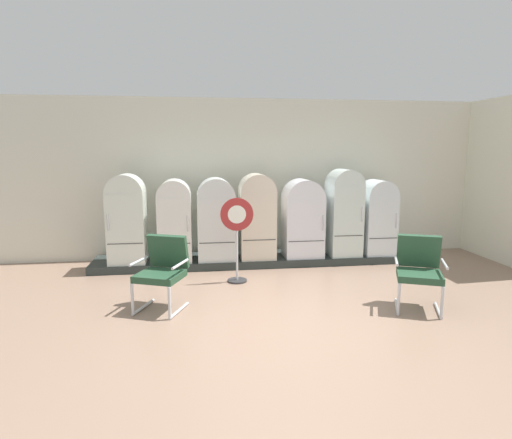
{
  "coord_description": "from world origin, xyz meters",
  "views": [
    {
      "loc": [
        -1.09,
        -4.86,
        2.15
      ],
      "look_at": [
        -0.03,
        2.75,
        0.88
      ],
      "focal_mm": 30.13,
      "sensor_mm": 36.0,
      "label": 1
    }
  ],
  "objects_px": {
    "refrigerator_3": "(257,214)",
    "refrigerator_0": "(127,216)",
    "refrigerator_4": "(303,216)",
    "refrigerator_6": "(377,215)",
    "refrigerator_2": "(216,217)",
    "refrigerator_1": "(175,218)",
    "refrigerator_5": "(344,210)",
    "sign_stand": "(237,239)",
    "armchair_right": "(419,268)",
    "armchair_left": "(163,268)"
  },
  "relations": [
    {
      "from": "refrigerator_3",
      "to": "sign_stand",
      "type": "xyz_separation_m",
      "value": [
        -0.47,
        -1.01,
        -0.25
      ]
    },
    {
      "from": "armchair_right",
      "to": "sign_stand",
      "type": "relative_size",
      "value": 0.72
    },
    {
      "from": "refrigerator_4",
      "to": "refrigerator_5",
      "type": "bearing_deg",
      "value": 0.53
    },
    {
      "from": "refrigerator_5",
      "to": "armchair_left",
      "type": "height_order",
      "value": "refrigerator_5"
    },
    {
      "from": "refrigerator_0",
      "to": "refrigerator_6",
      "type": "relative_size",
      "value": 1.11
    },
    {
      "from": "refrigerator_0",
      "to": "refrigerator_3",
      "type": "height_order",
      "value": "refrigerator_0"
    },
    {
      "from": "refrigerator_5",
      "to": "sign_stand",
      "type": "bearing_deg",
      "value": -154.51
    },
    {
      "from": "refrigerator_0",
      "to": "refrigerator_1",
      "type": "relative_size",
      "value": 1.07
    },
    {
      "from": "sign_stand",
      "to": "armchair_left",
      "type": "bearing_deg",
      "value": -137.27
    },
    {
      "from": "refrigerator_4",
      "to": "refrigerator_1",
      "type": "bearing_deg",
      "value": 179.55
    },
    {
      "from": "refrigerator_2",
      "to": "armchair_left",
      "type": "xyz_separation_m",
      "value": [
        -0.82,
        -2.03,
        -0.36
      ]
    },
    {
      "from": "refrigerator_2",
      "to": "refrigerator_5",
      "type": "xyz_separation_m",
      "value": [
        2.42,
        0.01,
        0.08
      ]
    },
    {
      "from": "armchair_left",
      "to": "armchair_right",
      "type": "bearing_deg",
      "value": -7.76
    },
    {
      "from": "refrigerator_2",
      "to": "refrigerator_3",
      "type": "relative_size",
      "value": 0.96
    },
    {
      "from": "armchair_left",
      "to": "armchair_right",
      "type": "xyz_separation_m",
      "value": [
        3.43,
        -0.47,
        0.0
      ]
    },
    {
      "from": "refrigerator_0",
      "to": "refrigerator_3",
      "type": "distance_m",
      "value": 2.34
    },
    {
      "from": "refrigerator_1",
      "to": "refrigerator_5",
      "type": "distance_m",
      "value": 3.17
    },
    {
      "from": "armchair_left",
      "to": "armchair_right",
      "type": "distance_m",
      "value": 3.47
    },
    {
      "from": "refrigerator_0",
      "to": "armchair_left",
      "type": "distance_m",
      "value": 2.2
    },
    {
      "from": "refrigerator_3",
      "to": "refrigerator_0",
      "type": "bearing_deg",
      "value": -179.78
    },
    {
      "from": "sign_stand",
      "to": "refrigerator_4",
      "type": "bearing_deg",
      "value": 37.12
    },
    {
      "from": "refrigerator_2",
      "to": "refrigerator_4",
      "type": "xyz_separation_m",
      "value": [
        1.62,
        -0.0,
        -0.03
      ]
    },
    {
      "from": "refrigerator_2",
      "to": "refrigerator_1",
      "type": "bearing_deg",
      "value": 178.61
    },
    {
      "from": "refrigerator_6",
      "to": "refrigerator_2",
      "type": "bearing_deg",
      "value": -179.87
    },
    {
      "from": "refrigerator_6",
      "to": "armchair_left",
      "type": "bearing_deg",
      "value": -152.5
    },
    {
      "from": "refrigerator_0",
      "to": "refrigerator_2",
      "type": "distance_m",
      "value": 1.58
    },
    {
      "from": "refrigerator_2",
      "to": "refrigerator_3",
      "type": "height_order",
      "value": "refrigerator_3"
    },
    {
      "from": "refrigerator_1",
      "to": "refrigerator_0",
      "type": "bearing_deg",
      "value": -177.79
    },
    {
      "from": "refrigerator_0",
      "to": "sign_stand",
      "type": "bearing_deg",
      "value": -28.15
    },
    {
      "from": "refrigerator_4",
      "to": "refrigerator_6",
      "type": "height_order",
      "value": "refrigerator_4"
    },
    {
      "from": "refrigerator_2",
      "to": "armchair_right",
      "type": "xyz_separation_m",
      "value": [
        2.62,
        -2.5,
        -0.36
      ]
    },
    {
      "from": "refrigerator_1",
      "to": "refrigerator_2",
      "type": "relative_size",
      "value": 0.99
    },
    {
      "from": "refrigerator_1",
      "to": "sign_stand",
      "type": "height_order",
      "value": "refrigerator_1"
    },
    {
      "from": "refrigerator_1",
      "to": "refrigerator_6",
      "type": "relative_size",
      "value": 1.03
    },
    {
      "from": "refrigerator_5",
      "to": "refrigerator_6",
      "type": "bearing_deg",
      "value": 0.03
    },
    {
      "from": "refrigerator_0",
      "to": "refrigerator_6",
      "type": "bearing_deg",
      "value": 0.26
    },
    {
      "from": "refrigerator_2",
      "to": "sign_stand",
      "type": "relative_size",
      "value": 1.08
    },
    {
      "from": "refrigerator_4",
      "to": "refrigerator_6",
      "type": "relative_size",
      "value": 1.02
    },
    {
      "from": "refrigerator_4",
      "to": "sign_stand",
      "type": "xyz_separation_m",
      "value": [
        -1.34,
        -1.01,
        -0.18
      ]
    },
    {
      "from": "refrigerator_1",
      "to": "sign_stand",
      "type": "xyz_separation_m",
      "value": [
        1.03,
        -1.03,
        -0.2
      ]
    },
    {
      "from": "refrigerator_3",
      "to": "armchair_right",
      "type": "height_order",
      "value": "refrigerator_3"
    },
    {
      "from": "refrigerator_1",
      "to": "sign_stand",
      "type": "distance_m",
      "value": 1.47
    },
    {
      "from": "refrigerator_2",
      "to": "refrigerator_6",
      "type": "bearing_deg",
      "value": 0.13
    },
    {
      "from": "refrigerator_0",
      "to": "refrigerator_5",
      "type": "height_order",
      "value": "refrigerator_5"
    },
    {
      "from": "sign_stand",
      "to": "refrigerator_2",
      "type": "bearing_deg",
      "value": 105.75
    },
    {
      "from": "refrigerator_2",
      "to": "refrigerator_3",
      "type": "bearing_deg",
      "value": -0.39
    },
    {
      "from": "armchair_left",
      "to": "sign_stand",
      "type": "bearing_deg",
      "value": 42.73
    },
    {
      "from": "refrigerator_3",
      "to": "refrigerator_4",
      "type": "height_order",
      "value": "refrigerator_3"
    },
    {
      "from": "armchair_right",
      "to": "refrigerator_5",
      "type": "bearing_deg",
      "value": 94.36
    },
    {
      "from": "refrigerator_0",
      "to": "armchair_right",
      "type": "relative_size",
      "value": 1.59
    }
  ]
}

